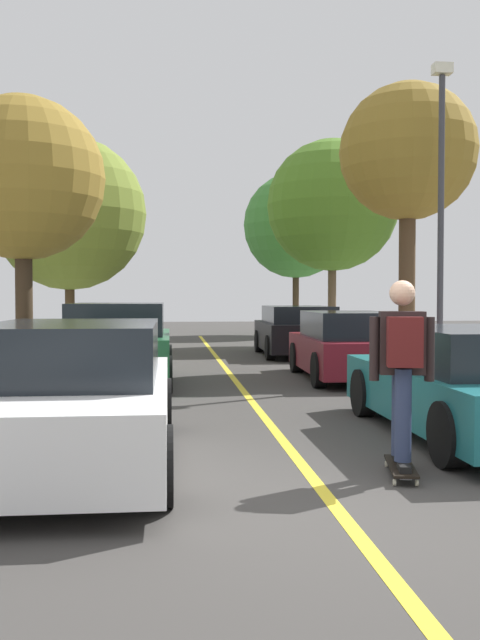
{
  "coord_description": "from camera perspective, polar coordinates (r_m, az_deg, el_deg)",
  "views": [
    {
      "loc": [
        -1.28,
        -5.35,
        1.64
      ],
      "look_at": [
        0.24,
        9.8,
        1.12
      ],
      "focal_mm": 39.98,
      "sensor_mm": 36.0,
      "label": 1
    }
  ],
  "objects": [
    {
      "name": "parked_car_left_nearest",
      "position": [
        7.21,
        -13.17,
        -5.85
      ],
      "size": [
        1.93,
        4.55,
        1.37
      ],
      "color": "white",
      "rests_on": "ground"
    },
    {
      "name": "street_tree_left_near",
      "position": [
        20.71,
        -13.52,
        8.27
      ],
      "size": [
        4.3,
        4.3,
        5.96
      ],
      "color": "#4C3823",
      "rests_on": "sidewalk_left"
    },
    {
      "name": "street_tree_left_nearest",
      "position": [
        14.45,
        -16.99,
        10.71
      ],
      "size": [
        3.12,
        3.12,
        5.31
      ],
      "color": "#3D2D1E",
      "rests_on": "sidewalk_left"
    },
    {
      "name": "parked_car_right_near",
      "position": [
        14.13,
        8.58,
        -2.06
      ],
      "size": [
        1.88,
        4.04,
        1.33
      ],
      "color": "maroon",
      "rests_on": "ground"
    },
    {
      "name": "parked_car_left_near",
      "position": [
        13.4,
        -9.72,
        -1.98
      ],
      "size": [
        2.0,
        4.12,
        1.51
      ],
      "color": "#1E5B33",
      "rests_on": "ground"
    },
    {
      "name": "skateboarder",
      "position": [
        6.57,
        12.86,
        -3.2
      ],
      "size": [
        0.59,
        0.71,
        1.67
      ],
      "color": "black",
      "rests_on": "skateboard"
    },
    {
      "name": "parked_car_right_nearest",
      "position": [
        8.73,
        17.96,
        -4.81
      ],
      "size": [
        1.92,
        4.35,
        1.27
      ],
      "color": "#196066",
      "rests_on": "ground"
    },
    {
      "name": "fire_hydrant",
      "position": [
        11.78,
        -17.66,
        -3.77
      ],
      "size": [
        0.2,
        0.2,
        0.7
      ],
      "color": "#B2140F",
      "rests_on": "sidewalk_left"
    },
    {
      "name": "center_line",
      "position": [
        9.58,
        2.05,
        -7.89
      ],
      "size": [
        0.12,
        39.2,
        0.01
      ],
      "primitive_type": "cube",
      "color": "gold",
      "rests_on": "ground"
    },
    {
      "name": "ground",
      "position": [
        5.74,
        7.66,
        -14.66
      ],
      "size": [
        80.0,
        80.0,
        0.0
      ],
      "primitive_type": "plane",
      "color": "#3D3A38"
    },
    {
      "name": "street_tree_right_far",
      "position": [
        30.09,
        4.5,
        7.54
      ],
      "size": [
        4.39,
        4.39,
        6.64
      ],
      "color": "#3D2D1E",
      "rests_on": "sidewalk_right"
    },
    {
      "name": "streetlamp",
      "position": [
        14.45,
        15.79,
        9.36
      ],
      "size": [
        0.36,
        0.24,
        5.95
      ],
      "color": "#38383D",
      "rests_on": "sidewalk_right"
    },
    {
      "name": "street_tree_right_near",
      "position": [
        23.62,
        7.41,
        9.07
      ],
      "size": [
        4.27,
        4.27,
        6.58
      ],
      "color": "brown",
      "rests_on": "sidewalk_right"
    },
    {
      "name": "street_tree_right_nearest",
      "position": [
        16.69,
        13.29,
        12.82
      ],
      "size": [
        3.05,
        3.05,
        6.24
      ],
      "color": "#4C3823",
      "rests_on": "sidewalk_right"
    },
    {
      "name": "skateboard",
      "position": [
        6.76,
        12.76,
        -11.37
      ],
      "size": [
        0.39,
        0.87,
        0.1
      ],
      "color": "black",
      "rests_on": "ground"
    },
    {
      "name": "parked_car_right_far",
      "position": [
        19.48,
        4.58,
        -0.86
      ],
      "size": [
        2.06,
        4.06,
        1.37
      ],
      "color": "black",
      "rests_on": "ground"
    }
  ]
}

